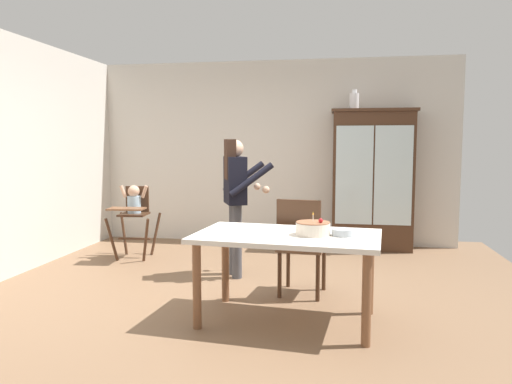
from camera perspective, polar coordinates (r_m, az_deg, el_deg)
The scene contains 10 objects.
ground_plane at distance 4.85m, azimuth -2.27°, elevation -12.05°, with size 6.24×6.24×0.00m, color brown.
wall_back at distance 7.22m, azimuth 2.04°, elevation 4.67°, with size 5.32×0.06×2.70m, color beige.
china_cabinet at distance 6.92m, azimuth 13.60°, elevation 1.44°, with size 1.15×0.48×1.96m.
ceramic_vase at distance 6.92m, azimuth 11.54°, elevation 10.54°, with size 0.13×0.13×0.27m.
high_chair_with_toddler at distance 6.44m, azimuth -14.25°, elevation -1.84°, with size 0.62×0.72×0.95m.
adult_person at distance 5.33m, azimuth -2.40°, elevation 0.20°, with size 0.64×0.63×1.53m.
dining_table at distance 4.01m, azimuth 3.71°, elevation -6.30°, with size 1.58×1.02×0.74m.
birthday_cake at distance 3.95m, azimuth 6.76°, elevation -4.30°, with size 0.28×0.28×0.19m.
serving_bowl at distance 3.96m, azimuth 10.25°, elevation -4.71°, with size 0.18×0.18×0.06m, color #B2BCC6.
dining_chair_far_side at distance 4.67m, azimuth 5.29°, elevation -5.72°, with size 0.49×0.49×0.96m.
Camera 1 is at (0.96, -4.52, 1.48)m, focal length 33.82 mm.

